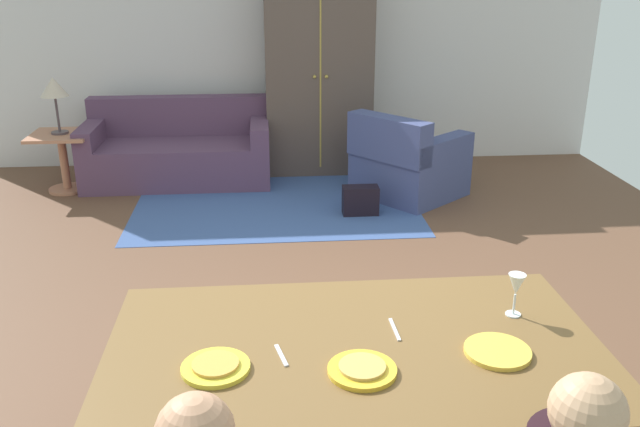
{
  "coord_description": "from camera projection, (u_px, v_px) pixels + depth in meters",
  "views": [
    {
      "loc": [
        -0.26,
        -3.49,
        2.14
      ],
      "look_at": [
        0.02,
        -0.09,
        0.85
      ],
      "focal_mm": 37.63,
      "sensor_mm": 36.0,
      "label": 1
    }
  ],
  "objects": [
    {
      "name": "couch",
      "position": [
        179.0,
        152.0,
        6.88
      ],
      "size": [
        1.86,
        0.86,
        0.82
      ],
      "color": "#583B56",
      "rests_on": "ground_plane"
    },
    {
      "name": "back_wall",
      "position": [
        287.0,
        39.0,
        7.22
      ],
      "size": [
        6.88,
        0.1,
        2.7
      ],
      "primitive_type": "cube",
      "color": "silver",
      "rests_on": "ground_plane"
    },
    {
      "name": "area_rug",
      "position": [
        276.0,
        205.0,
        6.26
      ],
      "size": [
        2.6,
        1.8,
        0.01
      ],
      "primitive_type": "cube",
      "color": "#3B5690",
      "rests_on": "ground_plane"
    },
    {
      "name": "wine_glass",
      "position": [
        516.0,
        286.0,
        2.74
      ],
      "size": [
        0.07,
        0.07,
        0.19
      ],
      "color": "silver",
      "rests_on": "dining_table"
    },
    {
      "name": "pizza_near_man",
      "position": [
        215.0,
        364.0,
        2.41
      ],
      "size": [
        0.17,
        0.17,
        0.01
      ],
      "primitive_type": "cylinder",
      "color": "gold",
      "rests_on": "plate_near_man"
    },
    {
      "name": "handbag",
      "position": [
        360.0,
        200.0,
        6.0
      ],
      "size": [
        0.32,
        0.16,
        0.26
      ],
      "primitive_type": "cube",
      "color": "black",
      "rests_on": "ground_plane"
    },
    {
      "name": "plate_near_child",
      "position": [
        362.0,
        370.0,
        2.4
      ],
      "size": [
        0.25,
        0.25,
        0.02
      ],
      "primitive_type": "cylinder",
      "color": "yellow",
      "rests_on": "dining_table"
    },
    {
      "name": "side_table",
      "position": [
        63.0,
        154.0,
        6.53
      ],
      "size": [
        0.56,
        0.56,
        0.58
      ],
      "color": "#B47556",
      "rests_on": "ground_plane"
    },
    {
      "name": "ground_plane",
      "position": [
        308.0,
        292.0,
        4.64
      ],
      "size": [
        6.88,
        6.48,
        0.02
      ],
      "primitive_type": "cube",
      "color": "brown"
    },
    {
      "name": "dining_table",
      "position": [
        355.0,
        359.0,
        2.59
      ],
      "size": [
        1.91,
        1.1,
        0.76
      ],
      "color": "brown",
      "rests_on": "ground_plane"
    },
    {
      "name": "knife",
      "position": [
        395.0,
        329.0,
        2.67
      ],
      "size": [
        0.02,
        0.17,
        0.01
      ],
      "primitive_type": "cube",
      "rotation": [
        0.0,
        0.0,
        0.03
      ],
      "color": "silver",
      "rests_on": "dining_table"
    },
    {
      "name": "table_lamp",
      "position": [
        54.0,
        89.0,
        6.31
      ],
      "size": [
        0.26,
        0.26,
        0.54
      ],
      "color": "#4B3E42",
      "rests_on": "side_table"
    },
    {
      "name": "plate_near_man",
      "position": [
        216.0,
        368.0,
        2.41
      ],
      "size": [
        0.25,
        0.25,
        0.02
      ],
      "primitive_type": "cylinder",
      "color": "yellow",
      "rests_on": "dining_table"
    },
    {
      "name": "plate_near_woman",
      "position": [
        497.0,
        351.0,
        2.51
      ],
      "size": [
        0.25,
        0.25,
        0.02
      ],
      "primitive_type": "cylinder",
      "color": "yellow",
      "rests_on": "dining_table"
    },
    {
      "name": "fork",
      "position": [
        281.0,
        355.0,
        2.5
      ],
      "size": [
        0.05,
        0.15,
        0.01
      ],
      "primitive_type": "cube",
      "rotation": [
        0.0,
        0.0,
        0.24
      ],
      "color": "silver",
      "rests_on": "dining_table"
    },
    {
      "name": "armoire",
      "position": [
        318.0,
        72.0,
        6.99
      ],
      "size": [
        1.1,
        0.59,
        2.1
      ],
      "color": "brown",
      "rests_on": "ground_plane"
    },
    {
      "name": "pizza_near_child",
      "position": [
        362.0,
        367.0,
        2.39
      ],
      "size": [
        0.17,
        0.17,
        0.01
      ],
      "primitive_type": "cylinder",
      "color": "tan",
      "rests_on": "plate_near_child"
    },
    {
      "name": "armchair",
      "position": [
        407.0,
        164.0,
        6.4
      ],
      "size": [
        1.21,
        1.2,
        0.82
      ],
      "color": "#414A7B",
      "rests_on": "ground_plane"
    }
  ]
}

